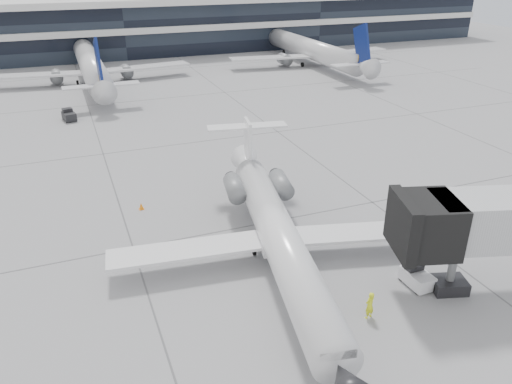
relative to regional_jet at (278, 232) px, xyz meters
name	(u,v)px	position (x,y,z in m)	size (l,w,h in m)	color
ground	(263,223)	(1.06, 5.20, -2.21)	(220.00, 220.00, 0.00)	gray
terminal	(117,27)	(1.06, 87.20, 2.79)	(170.00, 22.00, 10.00)	black
bg_jet_center	(93,81)	(-6.94, 60.20, -2.21)	(32.00, 40.00, 9.60)	silver
bg_jet_right	(309,64)	(33.06, 60.20, -2.21)	(32.00, 40.00, 9.60)	silver
regional_jet	(278,232)	(0.00, 0.00, 0.00)	(22.40, 27.93, 6.48)	white
ramp_worker	(370,305)	(2.52, -7.36, -1.34)	(0.63, 0.42, 1.74)	#EDFB1A
baggage_tug	(416,276)	(7.06, -5.72, -1.60)	(1.32, 2.18, 1.37)	white
traffic_cone	(141,206)	(-7.34, 11.06, -1.93)	(0.51, 0.51, 0.60)	orange
far_tug	(69,115)	(-11.62, 38.92, -1.56)	(1.80, 2.52, 1.46)	black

